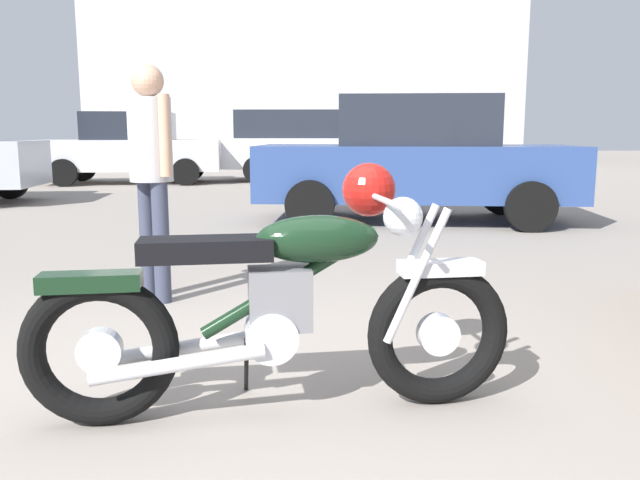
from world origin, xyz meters
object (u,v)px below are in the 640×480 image
at_px(bystander, 151,159).
at_px(white_estate_far, 415,160).
at_px(dark_sedan_left, 315,143).
at_px(silver_sedan_mid, 131,148).
at_px(vintage_motorcycle, 287,301).

bearing_deg(bystander, white_estate_far, -165.81).
height_order(white_estate_far, dark_sedan_left, dark_sedan_left).
height_order(bystander, silver_sedan_mid, silver_sedan_mid).
height_order(vintage_motorcycle, silver_sedan_mid, silver_sedan_mid).
xyz_separation_m(white_estate_far, dark_sedan_left, (-1.15, 7.62, 0.10)).
relative_size(vintage_motorcycle, bystander, 1.25).
relative_size(white_estate_far, dark_sedan_left, 0.91).
bearing_deg(dark_sedan_left, vintage_motorcycle, -88.91).
bearing_deg(vintage_motorcycle, silver_sedan_mid, 100.16).
height_order(vintage_motorcycle, bystander, bystander).
height_order(white_estate_far, silver_sedan_mid, same).
xyz_separation_m(vintage_motorcycle, bystander, (-0.98, 1.90, 0.53)).
height_order(bystander, white_estate_far, white_estate_far).
bearing_deg(bystander, vintage_motorcycle, 73.74).
bearing_deg(dark_sedan_left, silver_sedan_mid, -167.73).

